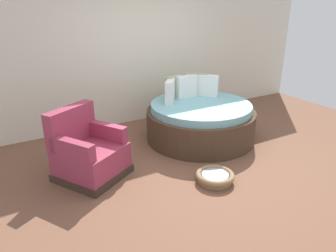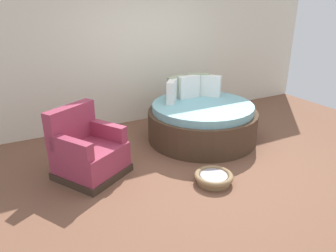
# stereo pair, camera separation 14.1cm
# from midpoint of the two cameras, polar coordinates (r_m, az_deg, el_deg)

# --- Properties ---
(ground_plane) EXTENTS (8.00, 8.00, 0.02)m
(ground_plane) POSITION_cam_midpoint_polar(r_m,az_deg,el_deg) (4.73, 5.20, -6.73)
(ground_plane) COLOR brown
(back_wall) EXTENTS (8.00, 0.12, 2.89)m
(back_wall) POSITION_cam_midpoint_polar(r_m,az_deg,el_deg) (6.12, -6.42, 14.16)
(back_wall) COLOR silver
(back_wall) RESTS_ON ground_plane
(round_daybed) EXTENTS (1.84, 1.84, 1.03)m
(round_daybed) POSITION_cam_midpoint_polar(r_m,az_deg,el_deg) (5.43, 5.01, 1.08)
(round_daybed) COLOR #473323
(round_daybed) RESTS_ON ground_plane
(red_armchair) EXTENTS (1.09, 1.09, 0.94)m
(red_armchair) POSITION_cam_midpoint_polar(r_m,az_deg,el_deg) (4.39, -15.13, -4.81)
(red_armchair) COLOR #38281E
(red_armchair) RESTS_ON ground_plane
(pet_basket) EXTENTS (0.51, 0.51, 0.13)m
(pet_basket) POSITION_cam_midpoint_polar(r_m,az_deg,el_deg) (4.25, 7.53, -9.07)
(pet_basket) COLOR #8E704C
(pet_basket) RESTS_ON ground_plane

